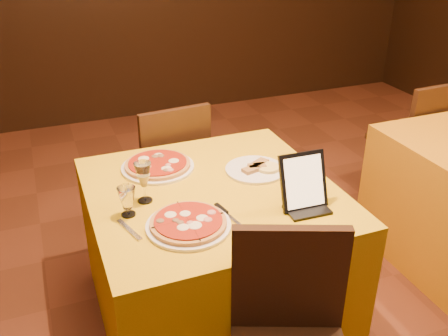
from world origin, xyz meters
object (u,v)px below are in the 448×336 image
object	(u,v)px
chair_main_far	(166,169)
pizza_near	(188,224)
pizza_far	(158,166)
tablet	(303,181)
chair_side_far	(409,141)
main_table	(213,256)
water_glass	(127,202)
wine_glass	(144,182)

from	to	relation	value
chair_main_far	pizza_near	bearing A→B (deg)	74.42
pizza_near	pizza_far	xyz separation A→B (m)	(0.02, 0.54, 0.00)
pizza_far	tablet	world-z (taller)	tablet
pizza_near	tablet	xyz separation A→B (m)	(0.50, -0.02, 0.10)
chair_main_far	chair_side_far	world-z (taller)	same
chair_side_far	pizza_far	world-z (taller)	chair_side_far
main_table	water_glass	bearing A→B (deg)	-169.54
chair_main_far	chair_side_far	size ratio (longest dim) A/B	1.00
wine_glass	tablet	world-z (taller)	tablet
water_glass	tablet	size ratio (longest dim) A/B	0.53
main_table	wine_glass	distance (m)	0.56
pizza_far	water_glass	size ratio (longest dim) A/B	2.75
main_table	chair_main_far	bearing A→B (deg)	90.00
main_table	pizza_near	xyz separation A→B (m)	(-0.19, -0.25, 0.39)
wine_glass	tablet	xyz separation A→B (m)	(0.62, -0.28, 0.03)
wine_glass	chair_main_far	bearing A→B (deg)	69.47
chair_main_far	water_glass	size ratio (longest dim) A/B	7.00
chair_main_far	tablet	world-z (taller)	tablet
pizza_near	pizza_far	world-z (taller)	same
chair_side_far	main_table	bearing A→B (deg)	17.62
pizza_far	tablet	distance (m)	0.75
chair_main_far	tablet	size ratio (longest dim) A/B	3.73
wine_glass	chair_side_far	bearing A→B (deg)	17.08
main_table	chair_side_far	size ratio (longest dim) A/B	1.21
chair_main_far	chair_side_far	xyz separation A→B (m)	(1.68, -0.21, 0.00)
chair_main_far	water_glass	distance (m)	1.05
pizza_near	water_glass	bearing A→B (deg)	139.16
chair_main_far	water_glass	bearing A→B (deg)	60.80
tablet	pizza_far	bearing A→B (deg)	132.89
chair_side_far	pizza_near	distance (m)	2.09
tablet	chair_side_far	bearing A→B (deg)	34.99
main_table	pizza_near	bearing A→B (deg)	-127.68
water_glass	pizza_far	bearing A→B (deg)	58.84
pizza_near	tablet	distance (m)	0.51
chair_main_far	pizza_far	distance (m)	0.65
wine_glass	pizza_far	bearing A→B (deg)	65.18
pizza_far	wine_glass	size ratio (longest dim) A/B	1.88
water_glass	tablet	world-z (taller)	tablet
tablet	pizza_near	bearing A→B (deg)	179.85
water_glass	tablet	bearing A→B (deg)	-15.46
chair_main_far	tablet	distance (m)	1.22
chair_side_far	pizza_near	world-z (taller)	chair_side_far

